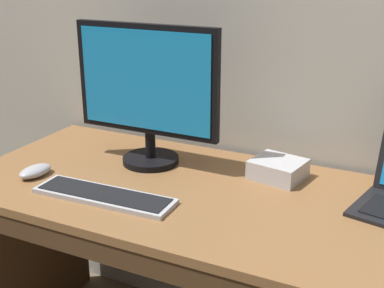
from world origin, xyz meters
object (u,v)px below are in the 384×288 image
object	(u,v)px
external_monitor	(147,92)
wired_keyboard	(104,196)
external_drive_box	(278,169)
computer_mouse	(35,171)

from	to	relation	value
external_monitor	wired_keyboard	world-z (taller)	external_monitor
external_drive_box	external_monitor	bearing A→B (deg)	-169.94
external_monitor	external_drive_box	size ratio (longest dim) A/B	3.23
computer_mouse	external_drive_box	bearing A→B (deg)	32.90
wired_keyboard	external_drive_box	distance (m)	0.53
computer_mouse	external_drive_box	xyz separation A→B (m)	(0.68, 0.32, 0.01)
external_monitor	wired_keyboard	bearing A→B (deg)	-86.67
wired_keyboard	computer_mouse	bearing A→B (deg)	172.82
wired_keyboard	external_drive_box	bearing A→B (deg)	41.39
computer_mouse	wired_keyboard	bearing A→B (deg)	0.80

